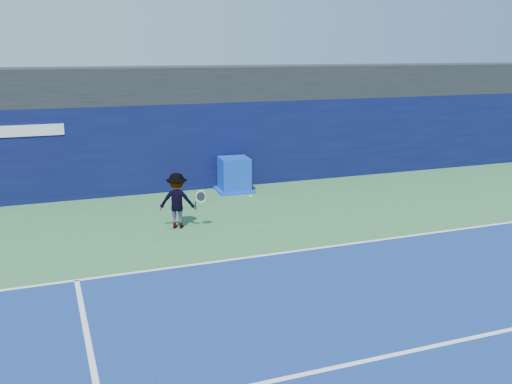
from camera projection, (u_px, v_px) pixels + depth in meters
ground at (354, 301)px, 11.12m from camera, size 80.00×80.00×0.00m
baseline at (291, 252)px, 13.84m from camera, size 24.00×0.10×0.01m
service_line at (417, 350)px, 9.30m from camera, size 24.00×0.10×0.01m
stadium_band at (197, 83)px, 20.68m from camera, size 36.00×3.00×1.20m
back_wall_assembly at (205, 145)px, 20.28m from camera, size 36.00×1.03×3.00m
equipment_cart at (234, 176)px, 19.74m from camera, size 1.31×1.31×1.18m
tennis_player at (177, 201)px, 15.58m from camera, size 1.30×0.90×1.53m
tennis_ball at (251, 196)px, 15.32m from camera, size 0.07×0.07×0.07m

